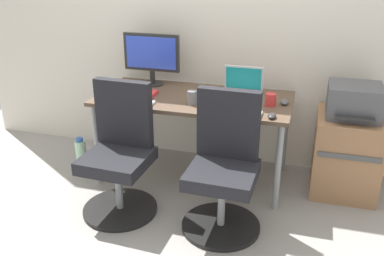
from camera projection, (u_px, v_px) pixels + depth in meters
ground_plane at (194, 175)px, 3.63m from camera, size 5.28×5.28×0.00m
back_wall at (208, 11)px, 3.52m from camera, size 4.40×0.04×2.60m
desk at (194, 104)px, 3.39m from camera, size 1.52×0.72×0.70m
office_chair_left at (120, 155)px, 3.04m from camera, size 0.54×0.54×0.94m
office_chair_right at (224, 169)px, 2.85m from camera, size 0.54×0.54×0.94m
side_cabinet at (346, 154)px, 3.31m from camera, size 0.49×0.51×0.63m
printer at (354, 101)px, 3.14m from camera, size 0.38×0.40×0.24m
water_bottle_on_floor at (81, 155)px, 3.66m from camera, size 0.09×0.09×0.31m
desktop_monitor at (152, 56)px, 3.56m from camera, size 0.48×0.18×0.43m
open_laptop at (242, 89)px, 3.36m from camera, size 0.31×0.26×0.23m
keyboard_by_monitor at (132, 102)px, 3.21m from camera, size 0.34×0.12×0.02m
keyboard_by_laptop at (237, 113)px, 3.01m from camera, size 0.34×0.12×0.02m
mouse_by_monitor at (285, 102)px, 3.19m from camera, size 0.06×0.10×0.03m
mouse_by_laptop at (272, 116)px, 2.94m from camera, size 0.06×0.10×0.03m
coffee_mug at (271, 100)px, 3.16m from camera, size 0.08×0.08×0.09m
pen_cup at (192, 98)px, 3.18m from camera, size 0.07×0.07×0.10m
notebook at (143, 93)px, 3.40m from camera, size 0.21×0.15×0.03m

